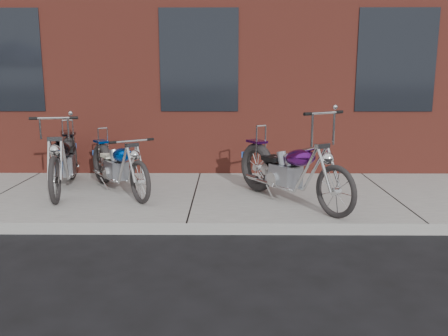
{
  "coord_description": "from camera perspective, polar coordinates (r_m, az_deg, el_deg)",
  "views": [
    {
      "loc": [
        0.51,
        -5.62,
        1.98
      ],
      "look_at": [
        0.46,
        0.8,
        0.69
      ],
      "focal_mm": 38.0,
      "sensor_mm": 36.0,
      "label": 1
    }
  ],
  "objects": [
    {
      "name": "sidewalk",
      "position": [
        7.39,
        -3.54,
        -3.61
      ],
      "size": [
        22.0,
        3.0,
        0.15
      ],
      "primitive_type": "cube",
      "color": "slate",
      "rests_on": "ground"
    },
    {
      "name": "chopper_blue",
      "position": [
        7.55,
        -12.6,
        0.08
      ],
      "size": [
        1.31,
        1.85,
        0.94
      ],
      "rotation": [
        0.0,
        0.0,
        -0.97
      ],
      "color": "black",
      "rests_on": "sidewalk"
    },
    {
      "name": "chopper_purple",
      "position": [
        6.83,
        7.91,
        -0.55
      ],
      "size": [
        1.41,
        2.07,
        1.35
      ],
      "rotation": [
        0.0,
        0.0,
        -0.99
      ],
      "color": "black",
      "rests_on": "sidewalk"
    },
    {
      "name": "ground",
      "position": [
        5.98,
        -4.52,
        -8.02
      ],
      "size": [
        120.0,
        120.0,
        0.0
      ],
      "primitive_type": "plane",
      "color": "black",
      "rests_on": "ground"
    },
    {
      "name": "chopper_third",
      "position": [
        7.95,
        -18.72,
        0.62
      ],
      "size": [
        0.7,
        2.38,
        1.22
      ],
      "rotation": [
        0.0,
        0.0,
        -1.38
      ],
      "color": "black",
      "rests_on": "sidewalk"
    }
  ]
}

